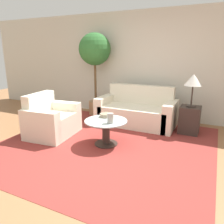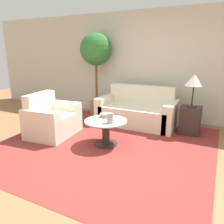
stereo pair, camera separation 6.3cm
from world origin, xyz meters
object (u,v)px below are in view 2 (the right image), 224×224
coffee_table (106,129)px  bowl (106,115)px  armchair (51,121)px  potted_plant (96,55)px  table_lamp (194,81)px  vase (110,118)px  sofa_main (138,112)px

coffee_table → bowl: (-0.10, 0.19, 0.20)m
armchair → potted_plant: size_ratio=0.50×
armchair → table_lamp: bearing=-67.6°
potted_plant → bowl: bearing=-54.3°
coffee_table → vase: bearing=-37.0°
armchair → vase: armchair is taller
armchair → bowl: armchair is taller
potted_plant → vase: bearing=-53.6°
coffee_table → bowl: 0.29m
armchair → potted_plant: (0.07, 1.72, 1.27)m
armchair → coffee_table: bearing=-92.9°
potted_plant → vase: (1.31, -1.77, -1.01)m
armchair → potted_plant: 2.14m
sofa_main → armchair: bearing=-133.3°
sofa_main → armchair: size_ratio=1.67×
vase → bowl: size_ratio=0.81×
sofa_main → potted_plant: (-1.27, 0.30, 1.27)m
sofa_main → vase: bearing=-88.7°
coffee_table → table_lamp: 1.97m
table_lamp → potted_plant: bearing=170.9°
vase → bowl: 0.39m
sofa_main → coffee_table: sofa_main is taller
sofa_main → coffee_table: 1.37m
sofa_main → bowl: 1.21m
bowl → coffee_table: bearing=-61.1°
sofa_main → vase: (0.03, -1.47, 0.26)m
table_lamp → vase: size_ratio=3.69×
vase → bowl: (-0.24, 0.29, -0.06)m
table_lamp → bowl: bearing=-141.9°
bowl → sofa_main: bearing=79.9°
armchair → table_lamp: 2.95m
coffee_table → vase: (0.14, -0.11, 0.25)m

